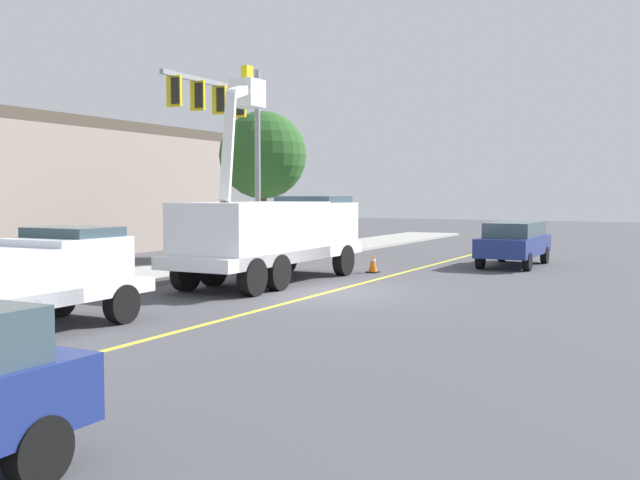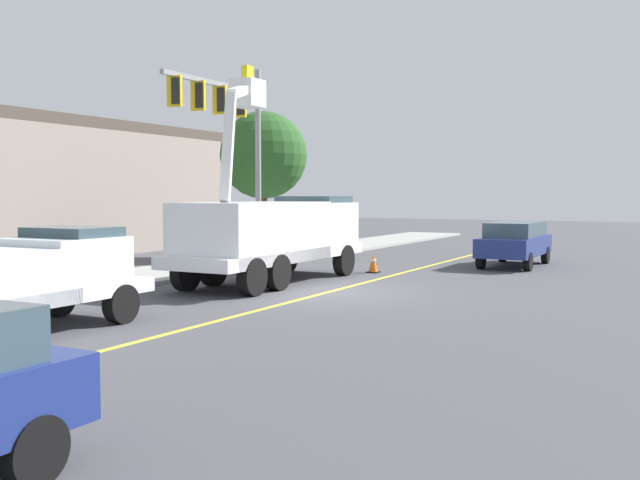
% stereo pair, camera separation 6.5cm
% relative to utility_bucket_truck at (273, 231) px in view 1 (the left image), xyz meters
% --- Properties ---
extents(ground, '(120.00, 120.00, 0.00)m').
position_rel_utility_bucket_truck_xyz_m(ground, '(-1.46, -2.63, -1.61)').
color(ground, '#47474C').
extents(sidewalk_far_side, '(60.02, 3.95, 0.12)m').
position_rel_utility_bucket_truck_xyz_m(sidewalk_far_side, '(-1.50, 4.43, -1.55)').
color(sidewalk_far_side, '#9E9E99').
rests_on(sidewalk_far_side, ground).
extents(lane_centre_stripe, '(50.00, 0.45, 0.01)m').
position_rel_utility_bucket_truck_xyz_m(lane_centre_stripe, '(-1.46, -2.63, -1.61)').
color(lane_centre_stripe, yellow).
rests_on(lane_centre_stripe, ground).
extents(utility_bucket_truck, '(8.21, 3.35, 6.98)m').
position_rel_utility_bucket_truck_xyz_m(utility_bucket_truck, '(0.00, 0.00, 0.00)').
color(utility_bucket_truck, white).
rests_on(utility_bucket_truck, ground).
extents(service_pickup_truck, '(5.61, 2.22, 2.06)m').
position_rel_utility_bucket_truck_xyz_m(service_pickup_truck, '(-9.67, -0.09, -0.49)').
color(service_pickup_truck, white).
rests_on(service_pickup_truck, ground).
extents(passing_minivan, '(4.81, 1.97, 1.69)m').
position_rel_utility_bucket_truck_xyz_m(passing_minivan, '(8.75, -5.47, -0.64)').
color(passing_minivan, navy).
rests_on(passing_minivan, ground).
extents(traffic_cone_mid_front, '(0.40, 0.40, 0.70)m').
position_rel_utility_bucket_truck_xyz_m(traffic_cone_mid_front, '(3.99, -1.66, -1.27)').
color(traffic_cone_mid_front, black).
rests_on(traffic_cone_mid_front, ground).
extents(traffic_signal_mast, '(5.73, 0.58, 7.53)m').
position_rel_utility_bucket_truck_xyz_m(traffic_signal_mast, '(2.57, 3.44, 3.71)').
color(traffic_signal_mast, gray).
rests_on(traffic_signal_mast, ground).
extents(commercial_building_backdrop, '(19.61, 9.69, 6.12)m').
position_rel_utility_bucket_truck_xyz_m(commercial_building_backdrop, '(4.38, 16.33, 1.45)').
color(commercial_building_backdrop, gray).
rests_on(commercial_building_backdrop, ground).
extents(street_tree_right, '(3.81, 3.81, 6.36)m').
position_rel_utility_bucket_truck_xyz_m(street_tree_right, '(7.53, 5.16, 2.83)').
color(street_tree_right, brown).
rests_on(street_tree_right, ground).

